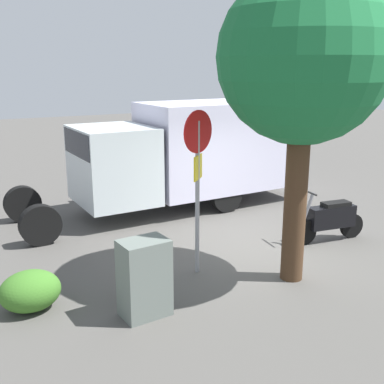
% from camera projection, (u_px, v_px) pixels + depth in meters
% --- Properties ---
extents(ground_plane, '(60.00, 60.00, 0.00)m').
position_uv_depth(ground_plane, '(259.00, 246.00, 10.25)').
color(ground_plane, '#4F4C48').
extents(box_truck_near, '(7.96, 2.45, 2.84)m').
position_uv_depth(box_truck_near, '(190.00, 150.00, 12.79)').
color(box_truck_near, black).
rests_on(box_truck_near, ground).
extents(motorcycle, '(1.81, 0.59, 1.20)m').
position_uv_depth(motorcycle, '(331.00, 218.00, 10.42)').
color(motorcycle, black).
rests_on(motorcycle, ground).
extents(stop_sign, '(0.71, 0.33, 3.04)m').
position_uv_depth(stop_sign, '(198.00, 167.00, 8.43)').
color(stop_sign, '#9E9EA3').
rests_on(stop_sign, ground).
extents(street_tree, '(2.88, 2.88, 5.36)m').
position_uv_depth(street_tree, '(304.00, 60.00, 7.69)').
color(street_tree, '#47301E').
rests_on(street_tree, ground).
extents(utility_cabinet, '(0.77, 0.58, 1.23)m').
position_uv_depth(utility_cabinet, '(144.00, 278.00, 7.25)').
color(utility_cabinet, slate).
rests_on(utility_cabinet, ground).
extents(shrub_near_sign, '(0.96, 0.79, 0.66)m').
position_uv_depth(shrub_near_sign, '(30.00, 291.00, 7.46)').
color(shrub_near_sign, '#3D7526').
rests_on(shrub_near_sign, ground).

